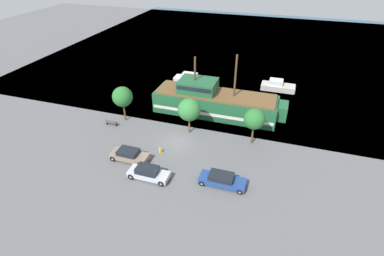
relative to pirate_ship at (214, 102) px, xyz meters
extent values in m
plane|color=#5B5B5E|center=(-2.60, -8.92, -1.92)|extent=(160.00, 160.00, 0.00)
plane|color=#33566B|center=(-2.60, 35.08, -1.92)|extent=(80.00, 80.00, 0.00)
cube|color=#1E5633|center=(0.13, 0.00, -0.39)|extent=(18.04, 5.06, 3.07)
cube|color=silver|center=(0.13, 0.00, -0.85)|extent=(17.68, 5.14, 0.45)
cube|color=#1E5633|center=(9.75, 0.00, 0.07)|extent=(1.40, 2.78, 2.15)
cube|color=brown|center=(0.13, 0.00, 1.27)|extent=(17.32, 4.65, 0.25)
cube|color=#1E5633|center=(-2.57, 0.00, 2.23)|extent=(5.41, 4.05, 1.67)
cube|color=black|center=(-2.57, 0.00, 2.49)|extent=(5.14, 4.11, 0.60)
cylinder|color=#4C331E|center=(2.84, 0.00, 4.42)|extent=(0.28, 0.28, 6.04)
cylinder|color=#4C331E|center=(-3.03, 0.00, 3.96)|extent=(0.28, 0.28, 5.13)
cube|color=#B7B2A8|center=(8.57, 11.53, -1.45)|extent=(5.71, 2.42, 0.95)
cube|color=silver|center=(8.14, 11.53, -0.56)|extent=(2.29, 1.88, 0.83)
cube|color=black|center=(8.83, 11.53, -0.56)|extent=(0.12, 1.69, 0.67)
cube|color=silver|center=(-6.64, 9.89, -1.48)|extent=(6.65, 2.19, 0.90)
cube|color=silver|center=(-7.14, 9.89, -0.61)|extent=(2.66, 1.71, 0.83)
cube|color=black|center=(-6.34, 9.89, -0.61)|extent=(0.12, 1.53, 0.66)
cube|color=#B7BCC6|center=(-3.13, -16.40, -1.38)|extent=(4.56, 1.73, 0.56)
cube|color=black|center=(-3.27, -16.40, -0.79)|extent=(2.37, 1.56, 0.61)
cylinder|color=black|center=(-1.35, -17.18, -1.57)|extent=(0.71, 0.22, 0.71)
cylinder|color=gray|center=(-1.35, -17.18, -1.57)|extent=(0.27, 0.25, 0.27)
cylinder|color=black|center=(-1.35, -15.63, -1.57)|extent=(0.71, 0.22, 0.71)
cylinder|color=gray|center=(-1.35, -15.63, -1.57)|extent=(0.27, 0.25, 0.27)
cylinder|color=black|center=(-4.92, -17.18, -1.57)|extent=(0.71, 0.22, 0.71)
cylinder|color=gray|center=(-4.92, -17.18, -1.57)|extent=(0.27, 0.25, 0.27)
cylinder|color=black|center=(-4.92, -15.63, -1.57)|extent=(0.71, 0.22, 0.71)
cylinder|color=gray|center=(-4.92, -15.63, -1.57)|extent=(0.27, 0.25, 0.27)
cube|color=#7F705B|center=(-6.65, -14.15, -1.35)|extent=(4.55, 1.85, 0.62)
cube|color=black|center=(-6.79, -14.15, -0.79)|extent=(2.37, 1.67, 0.52)
cylinder|color=black|center=(-4.86, -14.99, -1.58)|extent=(0.69, 0.22, 0.69)
cylinder|color=gray|center=(-4.86, -14.99, -1.58)|extent=(0.26, 0.25, 0.26)
cylinder|color=black|center=(-4.86, -13.32, -1.58)|extent=(0.69, 0.22, 0.69)
cylinder|color=gray|center=(-4.86, -13.32, -1.58)|extent=(0.26, 0.25, 0.26)
cylinder|color=black|center=(-8.45, -14.99, -1.58)|extent=(0.69, 0.22, 0.69)
cylinder|color=gray|center=(-8.45, -14.99, -1.58)|extent=(0.26, 0.25, 0.26)
cylinder|color=black|center=(-8.45, -13.32, -1.58)|extent=(0.69, 0.22, 0.69)
cylinder|color=gray|center=(-8.45, -13.32, -1.58)|extent=(0.26, 0.25, 0.26)
cube|color=navy|center=(4.77, -14.97, -1.39)|extent=(4.95, 1.80, 0.60)
cube|color=black|center=(4.63, -14.97, -0.82)|extent=(2.58, 1.62, 0.54)
cylinder|color=black|center=(6.81, -15.78, -1.61)|extent=(0.63, 0.22, 0.63)
cylinder|color=gray|center=(6.81, -15.78, -1.61)|extent=(0.24, 0.25, 0.24)
cylinder|color=black|center=(6.81, -14.16, -1.61)|extent=(0.63, 0.22, 0.63)
cylinder|color=gray|center=(6.81, -14.16, -1.61)|extent=(0.24, 0.25, 0.24)
cylinder|color=black|center=(2.74, -15.78, -1.61)|extent=(0.63, 0.22, 0.63)
cylinder|color=gray|center=(2.74, -15.78, -1.61)|extent=(0.24, 0.25, 0.24)
cylinder|color=black|center=(2.74, -14.16, -1.61)|extent=(0.63, 0.22, 0.63)
cylinder|color=gray|center=(2.74, -14.16, -1.61)|extent=(0.24, 0.25, 0.24)
cylinder|color=yellow|center=(-3.79, -11.73, -1.64)|extent=(0.22, 0.22, 0.56)
sphere|color=yellow|center=(-3.79, -11.73, -1.29)|extent=(0.25, 0.25, 0.25)
cylinder|color=yellow|center=(-3.95, -11.73, -1.61)|extent=(0.10, 0.09, 0.09)
cylinder|color=yellow|center=(-3.63, -11.73, -1.61)|extent=(0.10, 0.09, 0.09)
cube|color=#4C4742|center=(-12.87, -7.87, -1.50)|extent=(1.61, 0.45, 0.05)
cube|color=#4C4742|center=(-12.87, -8.06, -1.27)|extent=(1.61, 0.06, 0.40)
cube|color=#2D2D2D|center=(-13.62, -7.87, -1.72)|extent=(0.12, 0.36, 0.40)
cube|color=#2D2D2D|center=(-12.13, -7.87, -1.72)|extent=(0.12, 0.36, 0.40)
cylinder|color=brown|center=(-11.74, -5.96, -0.66)|extent=(0.24, 0.24, 2.53)
sphere|color=#286B2D|center=(-11.74, -5.96, 1.81)|extent=(2.85, 2.85, 2.85)
cylinder|color=brown|center=(-1.85, -6.23, -0.82)|extent=(0.24, 0.24, 2.21)
sphere|color=#337A38|center=(-1.85, -6.23, 1.57)|extent=(3.01, 3.01, 3.01)
cylinder|color=brown|center=(6.60, -6.15, -0.70)|extent=(0.24, 0.24, 2.44)
sphere|color=#286B2D|center=(6.60, -6.15, 1.65)|extent=(2.67, 2.67, 2.67)
camera|label=1|loc=(9.06, -38.71, 20.30)|focal=28.00mm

